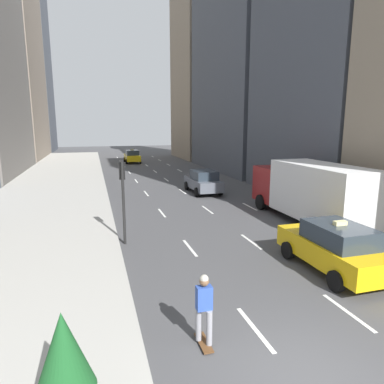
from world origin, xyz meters
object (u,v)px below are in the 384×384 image
(sedan_black_near, at_px, (203,181))
(planter_with_shrub, at_px, (65,364))
(skateboarder, at_px, (204,307))
(traffic_light_pole, at_px, (123,189))
(taxi_lead, at_px, (132,156))
(taxi_second, at_px, (334,247))
(box_truck, at_px, (309,190))

(sedan_black_near, distance_m, planter_with_shrub, 20.64)
(sedan_black_near, xyz_separation_m, planter_with_shrub, (-8.52, -18.80, 0.28))
(skateboarder, relative_size, traffic_light_pole, 0.48)
(taxi_lead, height_order, traffic_light_pole, traffic_light_pole)
(taxi_second, bearing_deg, planter_with_shrub, -154.44)
(taxi_second, distance_m, skateboarder, 6.22)
(sedan_black_near, height_order, skateboarder, skateboarder)
(taxi_second, bearing_deg, traffic_light_pole, 143.79)
(taxi_lead, distance_m, planter_with_shrub, 41.57)
(taxi_lead, bearing_deg, sedan_black_near, -82.87)
(taxi_lead, relative_size, box_truck, 0.52)
(sedan_black_near, bearing_deg, box_truck, -73.03)
(taxi_lead, distance_m, box_truck, 32.05)
(taxi_second, height_order, box_truck, box_truck)
(planter_with_shrub, bearing_deg, taxi_second, 25.56)
(taxi_second, relative_size, sedan_black_near, 1.00)
(taxi_lead, distance_m, traffic_light_pole, 32.43)
(planter_with_shrub, bearing_deg, box_truck, 40.38)
(taxi_second, distance_m, box_truck, 6.27)
(taxi_second, xyz_separation_m, skateboarder, (-5.63, -2.66, 0.08))
(skateboarder, bearing_deg, box_truck, 44.26)
(taxi_second, distance_m, traffic_light_pole, 8.50)
(taxi_lead, relative_size, sedan_black_near, 1.00)
(taxi_second, bearing_deg, taxi_lead, 94.32)
(box_truck, relative_size, skateboarder, 4.81)
(traffic_light_pole, bearing_deg, taxi_lead, 83.00)
(skateboarder, bearing_deg, taxi_second, 25.30)
(sedan_black_near, xyz_separation_m, traffic_light_pole, (-6.75, -9.79, 1.54))
(box_truck, bearing_deg, taxi_second, -116.76)
(box_truck, bearing_deg, sedan_black_near, 106.97)
(sedan_black_near, bearing_deg, traffic_light_pole, -124.60)
(box_truck, bearing_deg, traffic_light_pole, -176.35)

